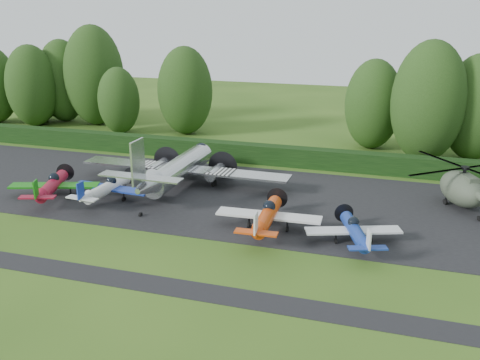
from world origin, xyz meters
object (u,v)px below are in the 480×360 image
(light_plane_red, at_px, (52,185))
(light_plane_white, at_px, (108,188))
(transport_plane, at_px, (178,169))
(helicopter, at_px, (463,186))
(light_plane_orange, at_px, (267,216))
(light_plane_blue, at_px, (355,231))

(light_plane_red, xyz_separation_m, light_plane_white, (4.84, 0.98, -0.06))
(transport_plane, xyz_separation_m, helicopter, (24.44, 2.12, 0.11))
(light_plane_red, height_order, light_plane_orange, light_plane_orange)
(transport_plane, distance_m, light_plane_white, 6.67)
(light_plane_orange, xyz_separation_m, helicopter, (14.17, 9.40, 0.66))
(helicopter, bearing_deg, light_plane_red, -142.85)
(light_plane_blue, bearing_deg, light_plane_white, -168.15)
(light_plane_red, relative_size, light_plane_white, 1.05)
(light_plane_blue, bearing_deg, light_plane_red, -164.61)
(light_plane_white, xyz_separation_m, helicopter, (28.91, 7.03, 0.75))
(helicopter, bearing_deg, light_plane_white, -142.52)
(light_plane_white, bearing_deg, light_plane_orange, -13.37)
(light_plane_orange, bearing_deg, helicopter, 36.20)
(transport_plane, height_order, light_plane_blue, transport_plane)
(light_plane_orange, height_order, helicopter, helicopter)
(light_plane_white, height_order, light_plane_blue, light_plane_white)
(light_plane_red, relative_size, light_plane_blue, 1.13)
(transport_plane, relative_size, light_plane_blue, 2.84)
(transport_plane, xyz_separation_m, light_plane_red, (-9.31, -5.88, -0.58))
(light_plane_red, bearing_deg, light_plane_orange, 13.97)
(light_plane_red, bearing_deg, transport_plane, 50.30)
(transport_plane, height_order, light_plane_white, transport_plane)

